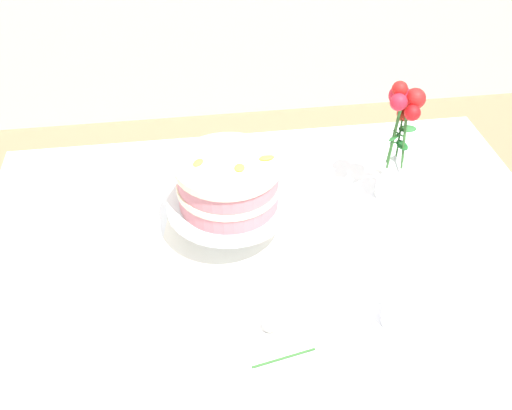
{
  "coord_description": "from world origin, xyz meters",
  "views": [
    {
      "loc": [
        -0.18,
        -0.97,
        1.69
      ],
      "look_at": [
        -0.04,
        0.02,
        0.86
      ],
      "focal_mm": 40.47,
      "sensor_mm": 36.0,
      "label": 1
    }
  ],
  "objects_px": {
    "layer_cake": "(228,182)",
    "flower_vase": "(396,147)",
    "dining_table": "(274,282)",
    "fallen_rose": "(272,326)",
    "cake_stand": "(229,207)",
    "teacup": "(401,317)"
  },
  "relations": [
    {
      "from": "layer_cake",
      "to": "flower_vase",
      "type": "xyz_separation_m",
      "value": [
        0.43,
        0.09,
        -0.01
      ]
    },
    {
      "from": "dining_table",
      "to": "fallen_rose",
      "type": "distance_m",
      "value": 0.24
    },
    {
      "from": "fallen_rose",
      "to": "cake_stand",
      "type": "bearing_deg",
      "value": 99.78
    },
    {
      "from": "dining_table",
      "to": "teacup",
      "type": "relative_size",
      "value": 11.61
    },
    {
      "from": "cake_stand",
      "to": "flower_vase",
      "type": "bearing_deg",
      "value": 11.99
    },
    {
      "from": "dining_table",
      "to": "layer_cake",
      "type": "height_order",
      "value": "layer_cake"
    },
    {
      "from": "dining_table",
      "to": "flower_vase",
      "type": "height_order",
      "value": "flower_vase"
    },
    {
      "from": "layer_cake",
      "to": "fallen_rose",
      "type": "relative_size",
      "value": 1.85
    },
    {
      "from": "cake_stand",
      "to": "layer_cake",
      "type": "xyz_separation_m",
      "value": [
        0.0,
        -0.0,
        0.07
      ]
    },
    {
      "from": "flower_vase",
      "to": "layer_cake",
      "type": "bearing_deg",
      "value": -168.01
    },
    {
      "from": "fallen_rose",
      "to": "teacup",
      "type": "bearing_deg",
      "value": -4.08
    },
    {
      "from": "teacup",
      "to": "fallen_rose",
      "type": "distance_m",
      "value": 0.26
    },
    {
      "from": "teacup",
      "to": "fallen_rose",
      "type": "relative_size",
      "value": 0.93
    },
    {
      "from": "layer_cake",
      "to": "fallen_rose",
      "type": "bearing_deg",
      "value": -80.24
    },
    {
      "from": "teacup",
      "to": "fallen_rose",
      "type": "xyz_separation_m",
      "value": [
        -0.26,
        0.02,
        -0.01
      ]
    },
    {
      "from": "dining_table",
      "to": "fallen_rose",
      "type": "bearing_deg",
      "value": -101.26
    },
    {
      "from": "cake_stand",
      "to": "layer_cake",
      "type": "relative_size",
      "value": 1.21
    },
    {
      "from": "dining_table",
      "to": "flower_vase",
      "type": "bearing_deg",
      "value": 28.62
    },
    {
      "from": "dining_table",
      "to": "fallen_rose",
      "type": "xyz_separation_m",
      "value": [
        -0.04,
        -0.21,
        0.11
      ]
    },
    {
      "from": "cake_stand",
      "to": "flower_vase",
      "type": "distance_m",
      "value": 0.44
    },
    {
      "from": "layer_cake",
      "to": "teacup",
      "type": "relative_size",
      "value": 1.98
    },
    {
      "from": "cake_stand",
      "to": "fallen_rose",
      "type": "height_order",
      "value": "cake_stand"
    }
  ]
}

